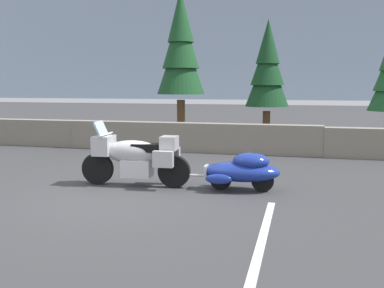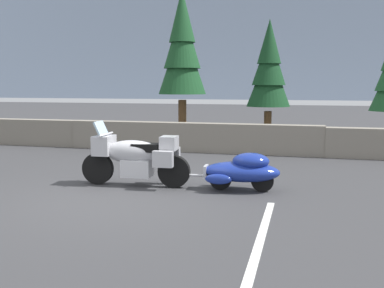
{
  "view_description": "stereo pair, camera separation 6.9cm",
  "coord_description": "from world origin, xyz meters",
  "px_view_note": "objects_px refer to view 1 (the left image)",
  "views": [
    {
      "loc": [
        3.34,
        -7.39,
        2.07
      ],
      "look_at": [
        1.14,
        1.43,
        0.85
      ],
      "focal_mm": 41.06,
      "sensor_mm": 36.0,
      "label": 1
    },
    {
      "loc": [
        3.41,
        -7.37,
        2.07
      ],
      "look_at": [
        1.14,
        1.43,
        0.85
      ],
      "focal_mm": 41.06,
      "sensor_mm": 36.0,
      "label": 2
    }
  ],
  "objects_px": {
    "pine_tree_tall": "(181,47)",
    "pine_tree_secondary": "(268,68)",
    "touring_motorcycle": "(135,156)",
    "car_shaped_trailer": "(242,170)"
  },
  "relations": [
    {
      "from": "car_shaped_trailer",
      "to": "pine_tree_secondary",
      "type": "height_order",
      "value": "pine_tree_secondary"
    },
    {
      "from": "car_shaped_trailer",
      "to": "pine_tree_tall",
      "type": "height_order",
      "value": "pine_tree_tall"
    },
    {
      "from": "touring_motorcycle",
      "to": "car_shaped_trailer",
      "type": "xyz_separation_m",
      "value": [
        2.21,
        0.12,
        -0.21
      ]
    },
    {
      "from": "pine_tree_tall",
      "to": "pine_tree_secondary",
      "type": "distance_m",
      "value": 3.12
    },
    {
      "from": "car_shaped_trailer",
      "to": "pine_tree_tall",
      "type": "xyz_separation_m",
      "value": [
        -3.05,
        6.53,
        2.96
      ]
    },
    {
      "from": "pine_tree_tall",
      "to": "pine_tree_secondary",
      "type": "xyz_separation_m",
      "value": [
        3.02,
        -0.25,
        -0.74
      ]
    },
    {
      "from": "touring_motorcycle",
      "to": "pine_tree_tall",
      "type": "relative_size",
      "value": 0.43
    },
    {
      "from": "pine_tree_tall",
      "to": "pine_tree_secondary",
      "type": "bearing_deg",
      "value": -4.74
    },
    {
      "from": "car_shaped_trailer",
      "to": "pine_tree_tall",
      "type": "relative_size",
      "value": 0.41
    },
    {
      "from": "touring_motorcycle",
      "to": "car_shaped_trailer",
      "type": "relative_size",
      "value": 1.04
    }
  ]
}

